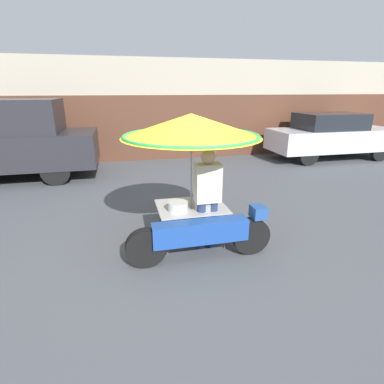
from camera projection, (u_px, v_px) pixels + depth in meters
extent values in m
plane|color=#4C4F54|center=(196.00, 258.00, 4.42)|extent=(36.00, 36.00, 0.00)
cube|color=#B2A893|center=(145.00, 109.00, 11.04)|extent=(28.00, 2.00, 3.37)
cube|color=#563323|center=(148.00, 129.00, 10.29)|extent=(23.80, 0.06, 2.19)
cylinder|color=black|center=(251.00, 236.00, 4.49)|extent=(0.57, 0.14, 0.57)
cylinder|color=black|center=(146.00, 248.00, 4.15)|extent=(0.57, 0.14, 0.57)
cube|color=#1E479E|center=(200.00, 232.00, 4.27)|extent=(1.38, 0.24, 0.32)
cube|color=#234C93|center=(258.00, 212.00, 4.39)|extent=(0.20, 0.24, 0.18)
cylinder|color=black|center=(188.00, 220.00, 5.09)|extent=(0.51, 0.14, 0.51)
cylinder|color=#515156|center=(225.00, 231.00, 4.61)|extent=(0.03, 0.03, 0.60)
cylinder|color=#515156|center=(212.00, 213.00, 5.27)|extent=(0.03, 0.03, 0.60)
cylinder|color=#515156|center=(167.00, 237.00, 4.41)|extent=(0.03, 0.03, 0.60)
cylinder|color=#515156|center=(160.00, 218.00, 5.07)|extent=(0.03, 0.03, 0.60)
cube|color=#B2B2B7|center=(191.00, 207.00, 4.74)|extent=(1.07, 0.84, 0.02)
cylinder|color=#B2B2B7|center=(191.00, 173.00, 4.56)|extent=(0.03, 0.03, 1.09)
cone|color=yellow|center=(191.00, 125.00, 4.33)|extent=(2.06, 2.06, 0.34)
torus|color=green|center=(191.00, 136.00, 4.38)|extent=(2.01, 2.01, 0.05)
cylinder|color=silver|center=(178.00, 206.00, 4.52)|extent=(0.30, 0.30, 0.14)
cylinder|color=#939399|center=(205.00, 203.00, 4.64)|extent=(0.35, 0.35, 0.15)
cylinder|color=red|center=(205.00, 194.00, 4.98)|extent=(0.21, 0.21, 0.21)
cylinder|color=navy|center=(201.00, 225.00, 4.60)|extent=(0.14, 0.14, 0.77)
cylinder|color=navy|center=(213.00, 224.00, 4.64)|extent=(0.14, 0.14, 0.77)
cube|color=beige|center=(208.00, 183.00, 4.40)|extent=(0.38, 0.22, 0.58)
sphere|color=tan|center=(208.00, 157.00, 4.28)|extent=(0.21, 0.21, 0.21)
cylinder|color=black|center=(380.00, 151.00, 10.38)|extent=(0.67, 0.20, 0.67)
cylinder|color=black|center=(350.00, 144.00, 11.69)|extent=(0.67, 0.20, 0.67)
cylinder|color=black|center=(308.00, 155.00, 9.77)|extent=(0.67, 0.20, 0.67)
cylinder|color=black|center=(286.00, 147.00, 11.08)|extent=(0.67, 0.20, 0.67)
cube|color=silver|center=(333.00, 139.00, 10.61)|extent=(4.50, 1.67, 0.72)
cube|color=#1E2328|center=(330.00, 121.00, 10.36)|extent=(2.16, 1.47, 0.54)
cylinder|color=black|center=(56.00, 171.00, 7.75)|extent=(0.73, 0.24, 0.73)
cylinder|color=black|center=(65.00, 158.00, 9.19)|extent=(0.73, 0.24, 0.73)
cube|color=#28282D|center=(25.00, 116.00, 7.88)|extent=(1.74, 1.70, 0.86)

